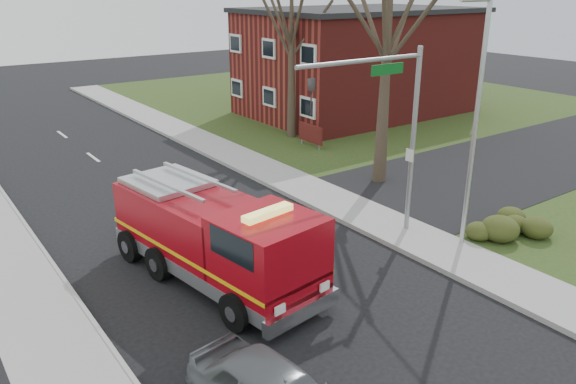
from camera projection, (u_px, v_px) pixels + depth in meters
ground at (289, 302)px, 16.42m from camera, size 120.00×120.00×0.00m
sidewalk_right at (432, 246)px, 19.79m from camera, size 2.40×80.00×0.15m
sidewalk_left at (73, 382)px, 13.00m from camera, size 2.40×80.00×0.15m
cross_street_right at (568, 147)px, 31.71m from camera, size 30.00×8.00×0.15m
brick_building at (358, 61)px, 39.25m from camera, size 15.40×10.40×7.25m
health_center_sign at (310, 134)px, 31.38m from camera, size 0.12×2.00×1.40m
hedge_corner at (506, 223)px, 20.39m from camera, size 2.80×2.00×0.90m
bare_tree_near at (389, 18)px, 23.61m from camera, size 6.00×6.00×12.00m
bare_tree_far at (292, 27)px, 31.60m from camera, size 5.25×5.25×10.50m
traffic_signal_mast at (389, 112)px, 18.78m from camera, size 5.29×0.18×6.80m
streetlight_pole at (475, 120)px, 18.37m from camera, size 1.48×0.16×8.40m
fire_engine at (216, 239)px, 17.17m from camera, size 3.82×7.96×3.09m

